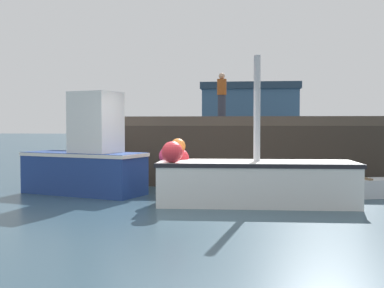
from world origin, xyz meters
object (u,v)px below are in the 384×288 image
(rowboat, at_px, (364,188))
(dockworker, at_px, (222,96))
(fishing_boat_near_right, at_px, (251,179))
(fishing_boat_near_left, at_px, (87,158))

(rowboat, relative_size, dockworker, 1.18)
(fishing_boat_near_right, height_order, dockworker, dockworker)
(fishing_boat_near_right, height_order, rowboat, fishing_boat_near_right)
(fishing_boat_near_left, xyz_separation_m, rowboat, (6.48, 0.19, -0.65))
(fishing_boat_near_left, bearing_deg, dockworker, 65.63)
(fishing_boat_near_right, bearing_deg, fishing_boat_near_left, 163.78)
(fishing_boat_near_left, xyz_separation_m, dockworker, (2.91, 6.43, 1.86))
(fishing_boat_near_left, height_order, dockworker, dockworker)
(rowboat, bearing_deg, fishing_boat_near_left, -178.32)
(dockworker, bearing_deg, fishing_boat_near_left, -114.37)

